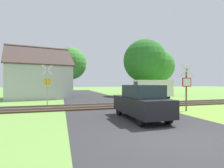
% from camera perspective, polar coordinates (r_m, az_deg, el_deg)
% --- Properties ---
extents(ground_plane, '(160.00, 160.00, 0.00)m').
position_cam_1_polar(ground_plane, '(6.81, 17.65, -15.71)').
color(ground_plane, '#6B9942').
extents(road_asphalt, '(6.81, 80.00, 0.01)m').
position_cam_1_polar(road_asphalt, '(8.49, 9.93, -12.45)').
color(road_asphalt, '#2D2D30').
rests_on(road_asphalt, ground).
extents(rail_track, '(60.00, 2.60, 0.22)m').
position_cam_1_polar(rail_track, '(13.89, -0.84, -7.23)').
color(rail_track, '#422D1E').
rests_on(rail_track, ground).
extents(stop_sign_near, '(0.86, 0.24, 3.20)m').
position_cam_1_polar(stop_sign_near, '(12.70, 23.15, -0.01)').
color(stop_sign_near, brown).
rests_on(stop_sign_near, ground).
extents(crossing_sign_far, '(0.86, 0.21, 3.40)m').
position_cam_1_polar(crossing_sign_far, '(15.22, -20.39, 0.62)').
color(crossing_sign_far, '#9E9EA5').
rests_on(crossing_sign_far, ground).
extents(house, '(8.48, 7.69, 6.40)m').
position_cam_1_polar(house, '(23.47, -22.76, 1.02)').
color(house, '#B7B7BC').
rests_on(house, ground).
extents(tree_far, '(5.47, 5.47, 7.49)m').
position_cam_1_polar(tree_far, '(30.22, 14.76, 5.72)').
color(tree_far, '#513823').
rests_on(tree_far, ground).
extents(tree_right, '(6.47, 6.47, 8.46)m').
position_cam_1_polar(tree_right, '(26.98, 10.65, 7.39)').
color(tree_right, '#513823').
rests_on(tree_right, ground).
extents(tree_center, '(4.55, 4.55, 6.94)m').
position_cam_1_polar(tree_center, '(25.60, -13.42, 6.50)').
color(tree_center, '#513823').
rests_on(tree_center, ground).
extents(mail_truck, '(5.10, 2.46, 2.24)m').
position_cam_1_polar(mail_truck, '(20.96, 12.74, -1.46)').
color(mail_truck, silver).
rests_on(mail_truck, ground).
extents(parked_car, '(1.74, 4.04, 1.78)m').
position_cam_1_polar(parked_car, '(9.20, 9.45, -5.84)').
color(parked_car, black).
rests_on(parked_car, ground).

